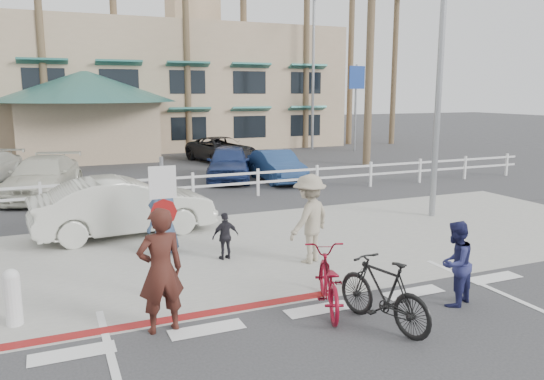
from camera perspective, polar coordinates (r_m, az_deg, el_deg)
name	(u,v)px	position (r m, az deg, el deg)	size (l,w,h in m)	color
ground	(336,324)	(8.94, 6.91, -14.10)	(140.00, 140.00, 0.00)	#333335
sidewalk_plaza	(242,249)	(12.78, -3.27, -6.37)	(22.00, 7.00, 0.01)	gray
cross_street	(197,214)	(16.47, -8.02, -2.61)	(40.00, 5.00, 0.01)	#333335
parking_lot	(144,172)	(25.62, -13.62, 1.89)	(50.00, 16.00, 0.01)	#333335
curb_red	(136,325)	(9.08, -14.37, -13.92)	(7.00, 0.25, 0.02)	maroon
rail_fence	(196,187)	(18.39, -8.20, 0.34)	(29.40, 0.16, 1.00)	silver
building	(137,63)	(38.55, -14.34, 13.07)	(28.00, 16.00, 11.30)	tan
sign_post	(164,221)	(9.66, -11.58, -3.26)	(0.50, 0.10, 2.90)	gray
bollard_0	(13,297)	(9.60, -26.12, -10.33)	(0.26, 0.26, 0.95)	silver
streetlight_0	(440,64)	(16.44, 17.65, 12.77)	(0.60, 2.00, 9.00)	gray
streetlight_1	(313,76)	(34.97, 4.44, 12.18)	(0.60, 2.00, 9.50)	gray
info_sign	(355,107)	(34.22, 8.97, 8.86)	(1.20, 0.16, 5.60)	navy
palm_3	(40,30)	(32.18, -23.70, 15.52)	(4.00, 4.00, 14.00)	#21441A
palm_4	(114,26)	(33.48, -16.61, 16.58)	(4.00, 4.00, 15.00)	#21441A
palm_5	(187,44)	(33.14, -9.18, 15.20)	(4.00, 4.00, 13.00)	#21441A
palm_6	(243,15)	(35.49, -3.09, 18.25)	(4.00, 4.00, 17.00)	#21441A
palm_7	(306,41)	(35.99, 3.73, 15.73)	(4.00, 4.00, 14.00)	#21441A
palm_8	(351,37)	(38.85, 8.53, 15.99)	(4.00, 4.00, 15.00)	#21441A
palm_9	(395,52)	(39.59, 13.09, 14.28)	(4.00, 4.00, 13.00)	#21441A
palm_11	(371,24)	(27.73, 10.59, 17.15)	(4.00, 4.00, 14.00)	#21441A
bike_red	(328,281)	(9.29, 6.03, -9.66)	(0.69, 1.98, 1.04)	maroon
rider_red	(161,271)	(8.44, -11.89, -8.49)	(0.73, 0.48, 2.00)	#3F1B15
bike_black	(383,292)	(8.76, 11.88, -10.73)	(0.54, 1.91, 1.15)	black
rider_black	(455,263)	(9.88, 19.09, -7.48)	(0.74, 0.57, 1.52)	navy
pedestrian_a	(309,219)	(11.63, 4.04, -3.10)	(1.27, 0.73, 1.96)	#9E937C
pedestrian_child	(225,236)	(11.92, -5.03, -4.98)	(0.63, 0.26, 1.08)	black
pedestrian_b	(163,214)	(12.44, -11.60, -2.58)	(0.92, 0.60, 1.88)	navy
car_white_sedan	(124,206)	(14.38, -15.62, -1.72)	(1.62, 4.64, 1.53)	beige
lot_car_1	(43,177)	(20.61, -23.43, 1.26)	(2.00, 4.91, 1.42)	beige
lot_car_2	(229,163)	(22.58, -4.69, 2.92)	(1.76, 4.37, 1.49)	navy
lot_car_3	(277,166)	(22.25, 0.51, 2.60)	(1.38, 3.94, 1.30)	navy
lot_car_5	(222,150)	(28.51, -5.44, 4.34)	(2.22, 4.82, 1.34)	black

